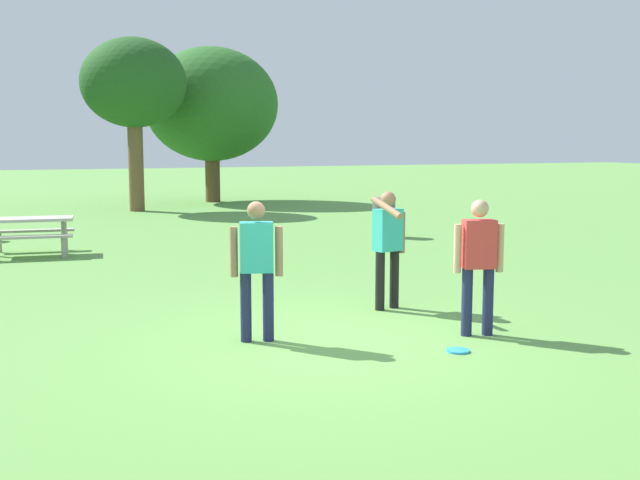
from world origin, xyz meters
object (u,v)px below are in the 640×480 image
(frisbee, at_px, (458,351))
(trash_can_beside_table, at_px, (384,217))
(picnic_table_near, at_px, (30,228))
(tree_far_right, at_px, (134,84))
(person_catcher, at_px, (257,262))
(tree_slender_mid, at_px, (211,105))
(person_bystander, at_px, (388,241))
(person_thrower, at_px, (479,258))

(frisbee, distance_m, trash_can_beside_table, 10.50)
(picnic_table_near, height_order, tree_far_right, tree_far_right)
(picnic_table_near, relative_size, tree_far_right, 0.32)
(trash_can_beside_table, distance_m, tree_far_right, 11.11)
(frisbee, relative_size, tree_far_right, 0.04)
(person_catcher, xyz_separation_m, tree_far_right, (1.61, 17.88, 3.24))
(person_catcher, height_order, tree_far_right, tree_far_right)
(trash_can_beside_table, xyz_separation_m, tree_slender_mid, (-0.98, 12.44, 3.23))
(frisbee, bearing_deg, tree_slender_mid, 82.03)
(person_bystander, bearing_deg, person_catcher, -156.42)
(person_catcher, bearing_deg, picnic_table_near, 104.25)
(picnic_table_near, height_order, tree_slender_mid, tree_slender_mid)
(trash_can_beside_table, xyz_separation_m, tree_far_right, (-4.37, 9.52, 3.70))
(frisbee, bearing_deg, person_thrower, 41.66)
(trash_can_beside_table, bearing_deg, person_catcher, -125.59)
(person_thrower, distance_m, frisbee, 1.24)
(person_thrower, xyz_separation_m, frisbee, (-0.62, -0.55, -0.93))
(person_thrower, xyz_separation_m, tree_slender_mid, (2.48, 21.56, 2.77))
(frisbee, distance_m, tree_slender_mid, 22.63)
(person_thrower, xyz_separation_m, trash_can_beside_table, (3.46, 9.12, -0.46))
(person_bystander, bearing_deg, picnic_table_near, 120.35)
(person_thrower, xyz_separation_m, person_bystander, (-0.31, 1.73, 0.02))
(frisbee, distance_m, tree_far_right, 19.63)
(person_catcher, distance_m, frisbee, 2.49)
(frisbee, bearing_deg, picnic_table_near, 112.61)
(person_thrower, bearing_deg, frisbee, -138.34)
(person_catcher, height_order, picnic_table_near, person_catcher)
(picnic_table_near, xyz_separation_m, trash_can_beside_table, (8.12, -0.05, -0.08))
(person_thrower, relative_size, tree_slender_mid, 0.28)
(picnic_table_near, distance_m, trash_can_beside_table, 8.12)
(person_thrower, relative_size, frisbee, 6.41)
(person_bystander, distance_m, tree_far_right, 17.22)
(picnic_table_near, bearing_deg, person_bystander, -59.65)
(person_thrower, height_order, frisbee, person_thrower)
(person_catcher, height_order, person_bystander, same)
(person_thrower, bearing_deg, picnic_table_near, 116.96)
(tree_slender_mid, bearing_deg, picnic_table_near, -119.95)
(person_thrower, height_order, person_catcher, same)
(person_thrower, bearing_deg, tree_slender_mid, 83.44)
(person_thrower, distance_m, person_bystander, 1.75)
(tree_far_right, bearing_deg, person_bystander, -87.95)
(person_bystander, relative_size, tree_slender_mid, 0.28)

